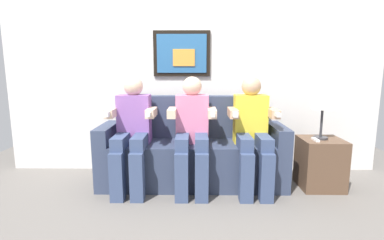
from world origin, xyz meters
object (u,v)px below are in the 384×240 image
couch (192,154)px  table_lamp (323,103)px  spare_remote_on_table (316,140)px  person_on_left (132,129)px  person_on_right (252,130)px  side_table_right (320,163)px  person_in_middle (192,129)px

couch → table_lamp: (1.27, -0.10, 0.55)m
couch → spare_remote_on_table: 1.22m
person_on_left → table_lamp: (1.85, 0.07, 0.25)m
person_on_left → table_lamp: person_on_left is taller
person_on_right → table_lamp: bearing=5.8°
person_on_right → table_lamp: 0.74m
side_table_right → table_lamp: size_ratio=1.09×
person_in_middle → table_lamp: 1.30m
person_on_left → person_on_right: bearing=0.0°
couch → person_on_left: size_ratio=1.69×
table_lamp → side_table_right: bearing=-30.0°
couch → person_on_right: bearing=-16.1°
person_in_middle → table_lamp: bearing=3.1°
table_lamp → spare_remote_on_table: bearing=-135.0°
side_table_right → couch: bearing=175.3°
person_on_right → table_lamp: (0.69, 0.07, 0.25)m
couch → table_lamp: 1.39m
person_on_left → person_in_middle: (0.58, 0.00, -0.00)m
couch → spare_remote_on_table: size_ratio=14.42×
person_on_right → person_on_left: bearing=180.0°
person_in_middle → person_on_right: same height
person_on_left → couch: bearing=16.1°
couch → person_on_right: size_ratio=1.69×
person_in_middle → table_lamp: size_ratio=2.41×
couch → person_on_right: (0.58, -0.17, 0.29)m
spare_remote_on_table → couch: bearing=171.6°
couch → table_lamp: bearing=-4.4°
person_in_middle → side_table_right: size_ratio=2.22×
person_in_middle → table_lamp: (1.27, 0.07, 0.25)m
side_table_right → spare_remote_on_table: (-0.09, -0.07, 0.26)m
couch → table_lamp: table_lamp is taller
person_on_right → spare_remote_on_table: person_on_right is taller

